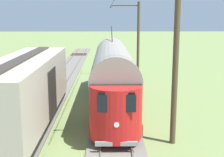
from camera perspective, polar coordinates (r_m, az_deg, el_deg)
ground_plane at (r=21.57m, az=-19.83°, el=-5.99°), size 220.00×220.00×0.00m
track_streetcar_siding at (r=20.71m, az=0.23°, el=-5.85°), size 2.80×80.00×0.18m
track_adjacent_siding at (r=21.18m, az=-13.24°, el=-5.77°), size 2.80×80.00×0.18m
vintage_streetcar at (r=21.53m, az=0.15°, el=0.85°), size 2.65×16.22×5.19m
boxcar_adjacent at (r=17.79m, az=-15.56°, el=-2.12°), size 2.96×12.43×3.85m
catenary_pole_foreground at (r=32.06m, az=4.70°, el=7.40°), size 3.04×0.28×7.63m
catenary_pole_mid_near at (r=14.96m, az=11.26°, el=2.71°), size 3.04×0.28×7.63m
overhead_wire_run at (r=23.84m, az=0.29°, el=13.54°), size 2.84×21.37×0.18m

